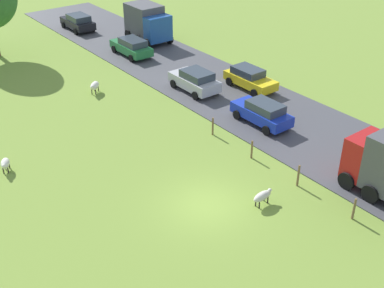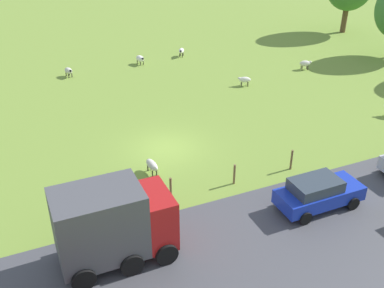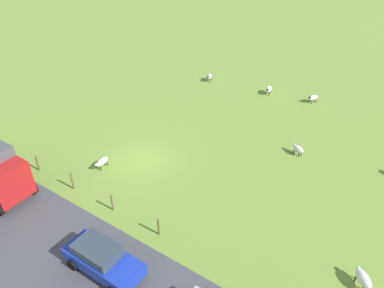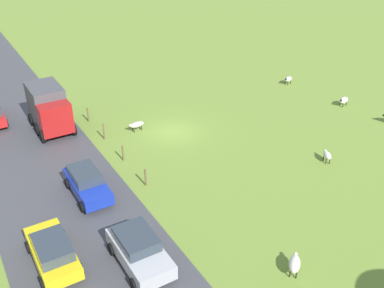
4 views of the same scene
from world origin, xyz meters
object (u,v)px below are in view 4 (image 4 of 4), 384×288
at_px(sheep_5, 327,155).
at_px(truck_1, 49,108).
at_px(sheep_4, 344,100).
at_px(car_3, 139,250).
at_px(car_5, 53,251).
at_px(sheep_2, 295,264).
at_px(sheep_3, 137,125).
at_px(sheep_1, 288,79).
at_px(car_6, 87,183).

distance_m(sheep_5, truck_1, 20.84).
distance_m(sheep_4, car_3, 24.78).
height_order(sheep_4, car_5, car_5).
bearing_deg(sheep_2, truck_1, -74.61).
relative_size(sheep_3, car_3, 0.31).
xyz_separation_m(sheep_1, car_5, (26.42, 12.46, 0.35)).
distance_m(sheep_2, sheep_3, 17.50).
xyz_separation_m(sheep_4, car_5, (27.02, 6.02, 0.34)).
xyz_separation_m(sheep_2, truck_1, (5.80, -21.09, 1.30)).
xyz_separation_m(sheep_3, sheep_4, (-17.51, 5.02, 0.01)).
relative_size(sheep_2, sheep_4, 1.01).
relative_size(sheep_5, truck_1, 0.23).
bearing_deg(sheep_1, sheep_4, 95.30).
bearing_deg(car_6, sheep_1, -161.55).
bearing_deg(car_5, sheep_4, -167.44).
relative_size(sheep_2, sheep_3, 0.93).
height_order(sheep_1, sheep_2, sheep_2).
bearing_deg(car_5, sheep_2, 146.28).
xyz_separation_m(sheep_2, sheep_5, (-9.03, -6.51, -0.07)).
xyz_separation_m(car_3, car_5, (3.61, -2.09, -0.05)).
bearing_deg(car_6, sheep_4, -176.97).
distance_m(sheep_3, truck_1, 6.81).
bearing_deg(sheep_1, car_6, 18.45).
distance_m(truck_1, car_6, 9.92).
xyz_separation_m(sheep_4, car_6, (23.64, 1.25, 0.36)).
relative_size(sheep_3, sheep_4, 1.09).
bearing_deg(sheep_3, truck_1, -32.52).
relative_size(sheep_3, car_5, 0.30).
relative_size(sheep_4, car_3, 0.28).
xyz_separation_m(sheep_2, car_5, (9.69, -6.47, 0.29)).
bearing_deg(sheep_2, car_5, -33.72).
distance_m(sheep_1, sheep_5, 14.61).
relative_size(sheep_1, sheep_4, 0.93).
height_order(sheep_5, car_3, car_3).
xyz_separation_m(sheep_4, truck_1, (23.14, -8.60, 1.35)).
xyz_separation_m(sheep_5, car_5, (18.72, 0.05, 0.36)).
distance_m(sheep_5, car_3, 15.27).
bearing_deg(sheep_2, sheep_3, -89.42).
xyz_separation_m(sheep_4, car_3, (23.41, 8.11, 0.39)).
relative_size(truck_1, car_5, 1.09).
relative_size(sheep_3, sheep_5, 1.21).
height_order(sheep_2, car_6, car_6).
relative_size(sheep_4, car_5, 0.28).
bearing_deg(car_5, sheep_3, -130.76).
distance_m(truck_1, car_5, 15.16).
height_order(sheep_2, truck_1, truck_1).
height_order(sheep_2, sheep_3, sheep_2).
xyz_separation_m(sheep_1, truck_1, (22.54, -2.16, 1.37)).
xyz_separation_m(sheep_1, car_6, (23.05, 7.69, 0.38)).
distance_m(sheep_2, sheep_4, 21.36).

